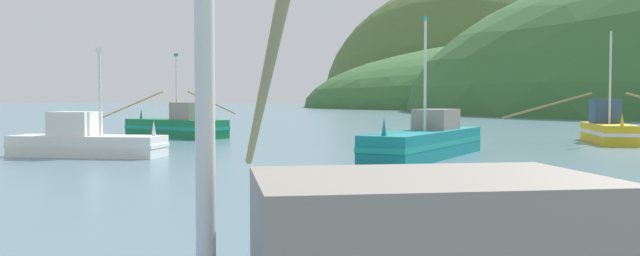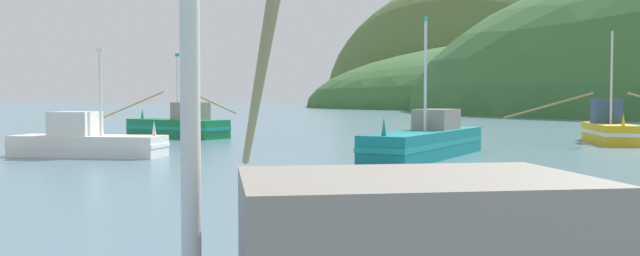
{
  "view_description": "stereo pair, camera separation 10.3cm",
  "coord_description": "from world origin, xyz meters",
  "px_view_note": "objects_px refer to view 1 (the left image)",
  "views": [
    {
      "loc": [
        5.76,
        4.11,
        2.61
      ],
      "look_at": [
        -2.24,
        30.14,
        1.4
      ],
      "focal_mm": 37.8,
      "sensor_mm": 36.0,
      "label": 1
    },
    {
      "loc": [
        5.86,
        4.14,
        2.61
      ],
      "look_at": [
        -2.24,
        30.14,
        1.4
      ],
      "focal_mm": 37.8,
      "sensor_mm": 36.0,
      "label": 2
    }
  ],
  "objects_px": {
    "fishing_boat_green": "(178,126)",
    "fishing_boat_teal": "(427,141)",
    "fishing_boat_yellow": "(608,129)",
    "fishing_boat_white": "(85,142)"
  },
  "relations": [
    {
      "from": "fishing_boat_yellow",
      "to": "fishing_boat_green",
      "type": "distance_m",
      "value": 26.82
    },
    {
      "from": "fishing_boat_yellow",
      "to": "fishing_boat_teal",
      "type": "bearing_deg",
      "value": -39.97
    },
    {
      "from": "fishing_boat_green",
      "to": "fishing_boat_teal",
      "type": "bearing_deg",
      "value": 167.68
    },
    {
      "from": "fishing_boat_green",
      "to": "fishing_boat_white",
      "type": "bearing_deg",
      "value": 120.47
    },
    {
      "from": "fishing_boat_yellow",
      "to": "fishing_boat_green",
      "type": "relative_size",
      "value": 1.08
    },
    {
      "from": "fishing_boat_yellow",
      "to": "fishing_boat_teal",
      "type": "height_order",
      "value": "fishing_boat_yellow"
    },
    {
      "from": "fishing_boat_yellow",
      "to": "fishing_boat_white",
      "type": "height_order",
      "value": "fishing_boat_yellow"
    },
    {
      "from": "fishing_boat_white",
      "to": "fishing_boat_teal",
      "type": "relative_size",
      "value": 0.68
    },
    {
      "from": "fishing_boat_yellow",
      "to": "fishing_boat_green",
      "type": "bearing_deg",
      "value": -90.5
    },
    {
      "from": "fishing_boat_green",
      "to": "fishing_boat_teal",
      "type": "distance_m",
      "value": 20.74
    }
  ]
}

